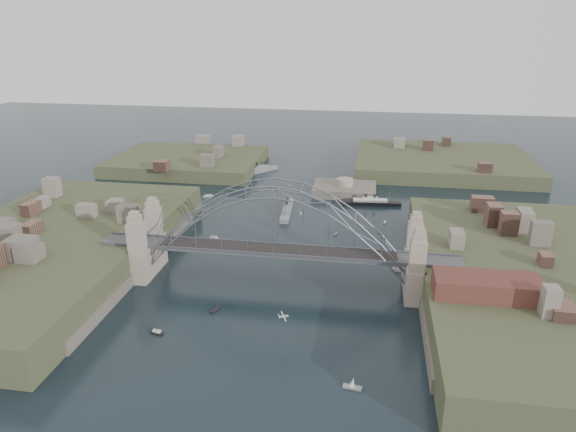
% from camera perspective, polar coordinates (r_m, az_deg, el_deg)
% --- Properties ---
extents(ground, '(500.00, 500.00, 0.00)m').
position_cam_1_polar(ground, '(124.79, -1.33, -7.19)').
color(ground, black).
rests_on(ground, ground).
extents(bridge, '(84.00, 13.80, 24.60)m').
position_cam_1_polar(bridge, '(119.54, -1.38, -1.96)').
color(bridge, '#48484A').
rests_on(bridge, ground).
extents(shore_west, '(50.50, 90.00, 12.00)m').
position_cam_1_polar(shore_west, '(144.83, -24.31, -4.18)').
color(shore_west, '#3C4227').
rests_on(shore_west, ground).
extents(shore_east, '(50.50, 90.00, 12.00)m').
position_cam_1_polar(shore_east, '(127.63, 25.13, -7.66)').
color(shore_east, '#3C4227').
rests_on(shore_east, ground).
extents(headland_nw, '(60.00, 45.00, 9.00)m').
position_cam_1_polar(headland_nw, '(224.54, -10.83, 5.37)').
color(headland_nw, '#3C4227').
rests_on(headland_nw, ground).
extents(headland_ne, '(70.00, 55.00, 9.50)m').
position_cam_1_polar(headland_ne, '(227.81, 16.40, 5.18)').
color(headland_ne, '#3C4227').
rests_on(headland_ne, ground).
extents(fort_island, '(22.00, 16.00, 9.40)m').
position_cam_1_polar(fort_island, '(188.01, 6.16, 2.36)').
color(fort_island, '#5B5248').
rests_on(fort_island, ground).
extents(wharf_shed, '(20.00, 8.00, 4.00)m').
position_cam_1_polar(wharf_shed, '(108.65, 20.83, -7.20)').
color(wharf_shed, '#592D26').
rests_on(wharf_shed, shore_east).
extents(finger_pier, '(4.00, 22.00, 1.40)m').
position_cam_1_polar(finger_pier, '(100.65, 18.74, -15.51)').
color(finger_pier, '#48484A').
rests_on(finger_pier, ground).
extents(naval_cruiser_near, '(4.13, 20.59, 6.14)m').
position_cam_1_polar(naval_cruiser_near, '(167.95, -0.10, 0.70)').
color(naval_cruiser_near, gray).
rests_on(naval_cruiser_near, ground).
extents(naval_cruiser_far, '(12.90, 14.08, 5.67)m').
position_cam_1_polar(naval_cruiser_far, '(213.37, -3.09, 5.02)').
color(naval_cruiser_far, gray).
rests_on(naval_cruiser_far, ground).
extents(ocean_liner, '(20.62, 4.39, 5.02)m').
position_cam_1_polar(ocean_liner, '(177.21, 8.92, 1.46)').
color(ocean_liner, black).
rests_on(ocean_liner, ground).
extents(aeroplane, '(2.04, 3.47, 0.53)m').
position_cam_1_polar(aeroplane, '(101.43, -0.60, -10.88)').
color(aeroplane, silver).
extents(small_boat_a, '(2.85, 1.47, 1.43)m').
position_cam_1_polar(small_boat_a, '(149.66, -8.07, -2.36)').
color(small_boat_a, silver).
rests_on(small_boat_a, ground).
extents(small_boat_b, '(0.98, 1.80, 0.45)m').
position_cam_1_polar(small_boat_b, '(151.58, 5.23, -1.99)').
color(small_boat_b, silver).
rests_on(small_boat_b, ground).
extents(small_boat_c, '(2.02, 3.25, 0.45)m').
position_cam_1_polar(small_boat_c, '(114.46, -7.90, -10.09)').
color(small_boat_c, silver).
rests_on(small_boat_c, ground).
extents(small_boat_d, '(1.01, 2.07, 0.45)m').
position_cam_1_polar(small_boat_d, '(162.30, 10.54, -0.70)').
color(small_boat_d, silver).
rests_on(small_boat_d, ground).
extents(small_boat_e, '(4.16, 2.65, 1.43)m').
position_cam_1_polar(small_boat_e, '(185.19, -8.67, 2.16)').
color(small_boat_e, silver).
rests_on(small_boat_e, ground).
extents(small_boat_f, '(0.90, 1.60, 0.45)m').
position_cam_1_polar(small_boat_f, '(167.01, 1.36, 0.28)').
color(small_boat_f, silver).
rests_on(small_boat_f, ground).
extents(small_boat_g, '(3.33, 1.48, 2.38)m').
position_cam_1_polar(small_boat_g, '(92.99, 7.04, -17.78)').
color(small_boat_g, silver).
rests_on(small_boat_g, ground).
extents(small_boat_h, '(1.80, 0.66, 0.45)m').
position_cam_1_polar(small_boat_h, '(192.09, -0.85, 3.04)').
color(small_boat_h, silver).
rests_on(small_boat_h, ground).
extents(small_boat_i, '(2.30, 1.92, 1.43)m').
position_cam_1_polar(small_boat_i, '(132.57, 11.66, -5.75)').
color(small_boat_i, silver).
rests_on(small_boat_i, ground).
extents(small_boat_j, '(2.91, 1.56, 1.43)m').
position_cam_1_polar(small_boat_j, '(109.04, -14.10, -12.19)').
color(small_boat_j, silver).
rests_on(small_boat_j, ground).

